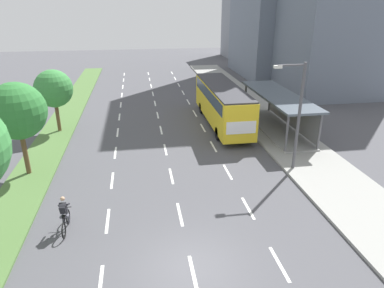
% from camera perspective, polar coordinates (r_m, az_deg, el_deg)
% --- Properties ---
extents(ground_plane, '(140.00, 140.00, 0.00)m').
position_cam_1_polar(ground_plane, '(14.57, -0.03, -19.61)').
color(ground_plane, '#4C4C51').
extents(median_strip, '(2.60, 52.00, 0.12)m').
position_cam_1_polar(median_strip, '(32.87, -20.24, 3.73)').
color(median_strip, '#4C7038').
rests_on(median_strip, ground).
extents(sidewalk_right, '(4.50, 52.00, 0.15)m').
position_cam_1_polar(sidewalk_right, '(34.01, 10.18, 5.40)').
color(sidewalk_right, gray).
rests_on(sidewalk_right, ground).
extents(lane_divider_left, '(0.14, 47.45, 0.01)m').
position_cam_1_polar(lane_divider_left, '(30.59, -11.96, 3.21)').
color(lane_divider_left, white).
rests_on(lane_divider_left, ground).
extents(lane_divider_center, '(0.14, 47.45, 0.01)m').
position_cam_1_polar(lane_divider_center, '(30.58, -5.40, 3.60)').
color(lane_divider_center, white).
rests_on(lane_divider_center, ground).
extents(lane_divider_right, '(0.14, 47.45, 0.01)m').
position_cam_1_polar(lane_divider_right, '(30.97, 1.08, 3.94)').
color(lane_divider_right, white).
rests_on(lane_divider_right, ground).
extents(bus_shelter, '(2.90, 10.28, 2.86)m').
position_cam_1_polar(bus_shelter, '(28.82, 14.34, 5.71)').
color(bus_shelter, gray).
rests_on(bus_shelter, sidewalk_right).
extents(bus, '(2.54, 11.29, 3.37)m').
position_cam_1_polar(bus, '(29.42, 4.98, 7.07)').
color(bus, yellow).
rests_on(bus, ground).
extents(cyclist, '(0.46, 1.82, 1.71)m').
position_cam_1_polar(cyclist, '(17.01, -20.17, -10.97)').
color(cyclist, black).
rests_on(cyclist, ground).
extents(median_tree_second, '(3.28, 3.28, 5.54)m').
position_cam_1_polar(median_tree_second, '(22.07, -26.79, 4.81)').
color(median_tree_second, brown).
rests_on(median_tree_second, median_strip).
extents(median_tree_third, '(2.91, 2.91, 4.89)m').
position_cam_1_polar(median_tree_third, '(29.13, -21.77, 8.41)').
color(median_tree_third, brown).
rests_on(median_tree_third, median_strip).
extents(streetlight, '(1.91, 0.24, 6.50)m').
position_cam_1_polar(streetlight, '(21.26, 16.83, 5.35)').
color(streetlight, '#4C4C51').
rests_on(streetlight, sidewalk_right).
extents(building_near_right, '(10.02, 12.72, 17.23)m').
position_cam_1_polar(building_near_right, '(43.94, 21.73, 19.33)').
color(building_near_right, slate).
rests_on(building_near_right, ground).
extents(building_far_right, '(10.09, 8.47, 13.08)m').
position_cam_1_polar(building_far_right, '(69.25, 10.01, 19.28)').
color(building_far_right, gray).
rests_on(building_far_right, ground).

